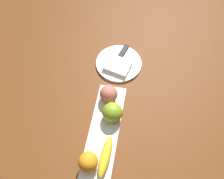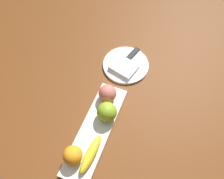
# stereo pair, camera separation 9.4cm
# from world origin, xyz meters

# --- Properties ---
(ground_plane) EXTENTS (2.40, 2.40, 0.00)m
(ground_plane) POSITION_xyz_m (0.00, 0.00, 0.00)
(ground_plane) COLOR brown
(fruit_tray) EXTENTS (0.42, 0.12, 0.02)m
(fruit_tray) POSITION_xyz_m (-0.05, 0.02, 0.01)
(fruit_tray) COLOR white
(fruit_tray) RESTS_ON ground_plane
(apple) EXTENTS (0.08, 0.08, 0.08)m
(apple) POSITION_xyz_m (-0.12, 0.04, 0.06)
(apple) COLOR #8AB026
(apple) RESTS_ON fruit_tray
(banana) EXTENTS (0.16, 0.05, 0.04)m
(banana) POSITION_xyz_m (0.05, 0.04, 0.04)
(banana) COLOR yellow
(banana) RESTS_ON fruit_tray
(orange_near_apple) EXTENTS (0.07, 0.07, 0.07)m
(orange_near_apple) POSITION_xyz_m (0.08, -0.01, 0.06)
(orange_near_apple) COLOR orange
(orange_near_apple) RESTS_ON fruit_tray
(peach) EXTENTS (0.08, 0.08, 0.08)m
(peach) POSITION_xyz_m (-0.20, 0.01, 0.06)
(peach) COLOR #D46C5F
(peach) RESTS_ON fruit_tray
(dinner_plate) EXTENTS (0.22, 0.22, 0.01)m
(dinner_plate) POSITION_xyz_m (-0.41, 0.02, 0.01)
(dinner_plate) COLOR white
(dinner_plate) RESTS_ON ground_plane
(folded_napkin) EXTENTS (0.12, 0.14, 0.02)m
(folded_napkin) POSITION_xyz_m (-0.38, 0.02, 0.02)
(folded_napkin) COLOR white
(folded_napkin) RESTS_ON dinner_plate
(knife) EXTENTS (0.18, 0.07, 0.01)m
(knife) POSITION_xyz_m (-0.46, 0.02, 0.02)
(knife) COLOR silver
(knife) RESTS_ON dinner_plate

